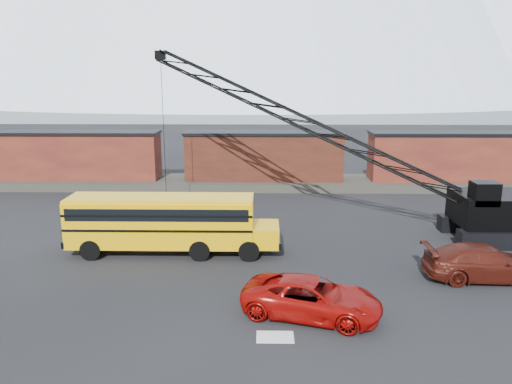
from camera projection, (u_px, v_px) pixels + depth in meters
ground at (262, 292)px, 22.57m from camera, size 160.00×160.00×0.00m
gravel_berm at (264, 183)px, 43.91m from camera, size 120.00×5.00×0.70m
boxcar_west_near at (81, 155)px, 43.65m from camera, size 13.70×3.10×4.17m
boxcar_mid at (264, 156)px, 43.37m from camera, size 13.70×3.10×4.17m
boxcar_east_near at (449, 156)px, 43.08m from camera, size 13.70×3.10×4.17m
snow_patch at (275, 337)px, 18.67m from camera, size 1.40×0.90×0.02m
school_bus at (168, 222)px, 27.17m from camera, size 11.65×2.65×3.19m
red_pickup at (312, 298)px, 20.18m from camera, size 6.14×4.10×1.57m
maroon_suv at (485, 263)px, 23.84m from camera, size 5.80×2.39×1.68m
crawler_crane at (307, 124)px, 31.61m from camera, size 24.12×8.75×11.41m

